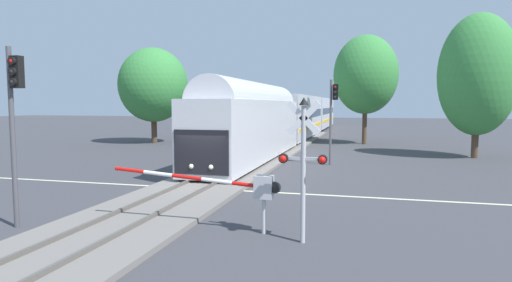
{
  "coord_description": "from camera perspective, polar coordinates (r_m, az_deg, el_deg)",
  "views": [
    {
      "loc": [
        7.59,
        -18.52,
        3.96
      ],
      "look_at": [
        1.85,
        3.48,
        2.0
      ],
      "focal_mm": 29.95,
      "sensor_mm": 36.0,
      "label": 1
    }
  ],
  "objects": [
    {
      "name": "road_centre_stripe",
      "position": [
        20.4,
        -7.57,
        -6.3
      ],
      "size": [
        44.0,
        0.2,
        0.01
      ],
      "color": "beige",
      "rests_on": "ground"
    },
    {
      "name": "commuter_train",
      "position": [
        48.02,
        5.53,
        3.46
      ],
      "size": [
        3.04,
        61.45,
        5.16
      ],
      "color": "silver",
      "rests_on": "railway_track"
    },
    {
      "name": "pine_left_background",
      "position": [
        44.8,
        -13.56,
        7.27
      ],
      "size": [
        6.96,
        6.96,
        9.65
      ],
      "color": "#4C3828",
      "rests_on": "ground"
    },
    {
      "name": "railway_track",
      "position": [
        20.38,
        -7.57,
        -6.05
      ],
      "size": [
        4.4,
        80.0,
        0.32
      ],
      "color": "slate",
      "rests_on": "ground"
    },
    {
      "name": "maple_right_background",
      "position": [
        35.33,
        27.52,
        7.86
      ],
      "size": [
        5.54,
        5.54,
        10.55
      ],
      "color": "#4C3828",
      "rests_on": "ground"
    },
    {
      "name": "crossing_signal_mast",
      "position": [
        12.08,
        6.32,
        -1.89
      ],
      "size": [
        1.36,
        0.44,
        4.16
      ],
      "color": "#B2B2B7",
      "rests_on": "ground"
    },
    {
      "name": "elm_centre_background",
      "position": [
        43.86,
        14.43,
        8.57
      ],
      "size": [
        6.27,
        6.27,
        10.74
      ],
      "color": "#4C3828",
      "rests_on": "ground"
    },
    {
      "name": "traffic_signal_far_side",
      "position": [
        28.11,
        10.23,
        4.35
      ],
      "size": [
        0.53,
        0.38,
        5.54
      ],
      "color": "#4C4C51",
      "rests_on": "ground"
    },
    {
      "name": "traffic_signal_median",
      "position": [
        15.45,
        -29.6,
        3.9
      ],
      "size": [
        0.53,
        0.38,
        5.77
      ],
      "color": "#4C4C51",
      "rests_on": "ground"
    },
    {
      "name": "ground_plane",
      "position": [
        20.4,
        -7.57,
        -6.31
      ],
      "size": [
        220.0,
        220.0,
        0.0
      ],
      "primitive_type": "plane",
      "color": "#3D3D42"
    },
    {
      "name": "crossing_gate_near",
      "position": [
        13.22,
        -1.5,
        -6.09
      ],
      "size": [
        5.65,
        0.4,
        1.9
      ],
      "color": "#B7B7BC",
      "rests_on": "ground"
    }
  ]
}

